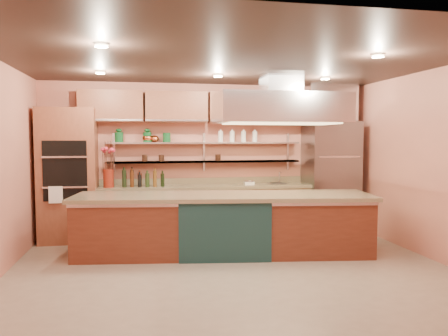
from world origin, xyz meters
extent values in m
cube|color=gray|center=(0.00, 0.00, -0.01)|extent=(6.00, 5.00, 0.02)
cube|color=black|center=(0.00, 0.00, 2.80)|extent=(6.00, 5.00, 0.02)
cube|color=#CB7860|center=(0.00, 2.50, 1.40)|extent=(6.00, 0.04, 2.80)
cube|color=#CB7860|center=(0.00, -2.50, 1.40)|extent=(6.00, 0.04, 2.80)
cube|color=#CB7860|center=(3.00, 0.00, 1.40)|extent=(0.04, 5.00, 2.80)
cube|color=brown|center=(-2.45, 2.18, 1.15)|extent=(0.95, 0.64, 2.30)
cube|color=slate|center=(2.35, 2.14, 1.05)|extent=(0.95, 0.72, 2.10)
cube|color=tan|center=(-0.05, 2.20, 0.47)|extent=(3.84, 0.64, 0.93)
cube|color=silver|center=(-0.05, 2.37, 1.35)|extent=(3.60, 0.26, 0.03)
cube|color=silver|center=(-0.05, 2.37, 1.70)|extent=(3.60, 0.26, 0.03)
cube|color=brown|center=(0.00, 2.32, 2.35)|extent=(4.60, 0.36, 0.55)
cube|color=silver|center=(0.93, 0.86, 2.25)|extent=(2.00, 1.00, 0.45)
cube|color=#FFE5A5|center=(0.00, 0.20, 2.77)|extent=(4.00, 2.80, 0.02)
cube|color=#622C1C|center=(0.03, 0.86, 0.46)|extent=(4.54, 1.54, 0.93)
cylinder|color=maroon|center=(-1.78, 2.15, 1.09)|extent=(0.22, 0.22, 0.32)
cube|color=black|center=(-1.18, 2.15, 1.06)|extent=(0.80, 0.53, 0.25)
cube|color=white|center=(0.75, 2.15, 0.98)|extent=(0.21, 0.19, 0.10)
cylinder|color=white|center=(1.36, 2.25, 1.04)|extent=(0.04, 0.04, 0.22)
ellipsoid|color=#B25129|center=(-0.97, 2.37, 1.78)|extent=(0.18, 0.18, 0.13)
cylinder|color=#0F4A20|center=(-0.75, 2.37, 1.80)|extent=(0.16, 0.16, 0.17)
camera|label=1|loc=(-1.18, -5.67, 1.80)|focal=35.00mm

